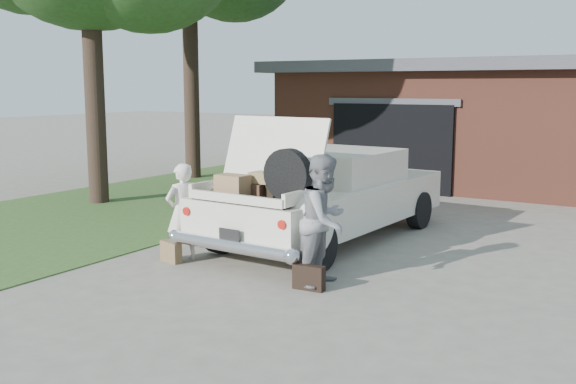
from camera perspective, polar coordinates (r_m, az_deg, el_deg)
The scene contains 8 objects.
ground at distance 9.69m, azimuth -1.88°, elevation -6.92°, with size 90.00×90.00×0.00m, color gray.
grass_strip at distance 15.37m, azimuth -12.87°, elevation -1.14°, with size 6.00×16.00×0.02m, color #2D4C1E.
house at distance 19.70m, azimuth 19.49°, elevation 5.63°, with size 12.80×7.80×3.30m.
sedan at distance 11.61m, azimuth 3.32°, elevation -0.25°, with size 2.34×5.48×2.19m.
woman_left at distance 10.36m, azimuth -8.95°, elevation -1.71°, with size 0.55×0.36×1.50m, color silver.
woman_right at distance 8.98m, azimuth 3.14°, elevation -2.39°, with size 0.86×0.67×1.77m, color gray.
suitcase_left at distance 10.42m, azimuth -9.88°, elevation -5.00°, with size 0.41×0.13×0.32m, color brown.
suitcase_right at distance 8.90m, azimuth 1.78°, elevation -7.25°, with size 0.43×0.14×0.33m, color black.
Camera 1 is at (5.15, -7.76, 2.66)m, focal length 42.00 mm.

